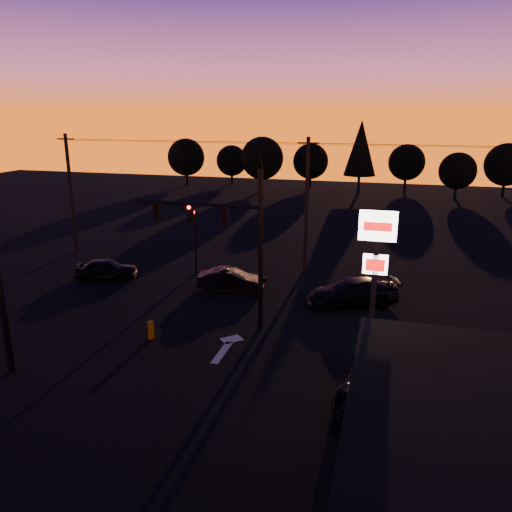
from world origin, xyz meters
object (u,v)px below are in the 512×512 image
(suv_parked, at_px, (378,383))
(car_left, at_px, (107,269))
(bollard, at_px, (151,330))
(pylon_sign, at_px, (376,257))
(car_mid, at_px, (231,280))
(secondary_signal, at_px, (195,232))
(car_right, at_px, (353,292))
(traffic_signal_mast, at_px, (229,232))

(suv_parked, bearing_deg, car_left, 163.01)
(bollard, xyz_separation_m, car_left, (-6.91, 7.38, 0.23))
(pylon_sign, relative_size, car_mid, 1.70)
(secondary_signal, relative_size, car_right, 0.85)
(traffic_signal_mast, xyz_separation_m, car_mid, (-1.62, 4.99, -4.28))
(pylon_sign, distance_m, car_left, 19.19)
(secondary_signal, height_order, car_mid, secondary_signal)
(secondary_signal, xyz_separation_m, pylon_sign, (12.00, -9.99, 2.05))
(secondary_signal, relative_size, pylon_sign, 0.64)
(traffic_signal_mast, relative_size, car_right, 1.68)
(bollard, relative_size, car_right, 0.17)
(traffic_signal_mast, distance_m, pylon_sign, 7.52)
(bollard, height_order, car_mid, car_mid)
(secondary_signal, distance_m, car_right, 11.31)
(pylon_sign, height_order, suv_parked, pylon_sign)
(bollard, distance_m, car_left, 10.11)
(secondary_signal, bearing_deg, traffic_signal_mast, -56.81)
(pylon_sign, relative_size, car_left, 1.74)
(car_right, bearing_deg, traffic_signal_mast, -75.98)
(pylon_sign, distance_m, suv_parked, 4.94)
(suv_parked, bearing_deg, car_mid, 144.76)
(bollard, height_order, car_left, car_left)
(secondary_signal, bearing_deg, car_left, -153.29)
(car_left, bearing_deg, traffic_signal_mast, -135.48)
(secondary_signal, bearing_deg, pylon_sign, -39.77)
(pylon_sign, xyz_separation_m, car_mid, (-8.71, 7.49, -4.25))
(traffic_signal_mast, xyz_separation_m, bollard, (-3.19, -2.50, -4.50))
(secondary_signal, xyz_separation_m, suv_parked, (12.45, -12.53, -2.15))
(pylon_sign, xyz_separation_m, car_left, (-17.20, 7.37, -4.25))
(traffic_signal_mast, relative_size, pylon_sign, 1.26)
(traffic_signal_mast, height_order, car_left, traffic_signal_mast)
(car_mid, height_order, car_right, car_right)
(traffic_signal_mast, height_order, pylon_sign, traffic_signal_mast)
(bollard, height_order, suv_parked, suv_parked)
(traffic_signal_mast, xyz_separation_m, car_right, (5.80, 4.52, -4.19))
(secondary_signal, distance_m, car_mid, 4.68)
(traffic_signal_mast, xyz_separation_m, pylon_sign, (7.10, -2.49, -0.02))
(pylon_sign, bearing_deg, secondary_signal, 140.23)
(bollard, bearing_deg, secondary_signal, 99.70)
(traffic_signal_mast, relative_size, car_mid, 2.14)
(car_right, bearing_deg, bollard, -75.92)
(car_mid, bearing_deg, car_left, 84.12)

